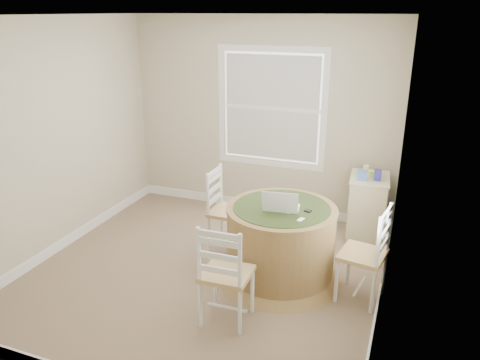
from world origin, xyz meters
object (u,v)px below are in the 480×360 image
at_px(laptop, 281,207).
at_px(corner_chest, 367,208).
at_px(round_table, 281,240).
at_px(chair_left, 229,211).
at_px(chair_right, 363,254).
at_px(chair_near, 227,273).

xyz_separation_m(laptop, corner_chest, (0.71, 1.28, -0.43)).
xyz_separation_m(round_table, chair_left, (-0.74, 0.40, 0.04)).
distance_m(chair_left, corner_chest, 1.67).
relative_size(chair_right, laptop, 2.42).
relative_size(chair_near, corner_chest, 1.19).
distance_m(round_table, corner_chest, 1.42).
distance_m(chair_near, laptop, 0.91).
bearing_deg(chair_right, round_table, -85.94).
xyz_separation_m(chair_left, chair_right, (1.56, -0.48, 0.00)).
xyz_separation_m(chair_near, corner_chest, (0.96, 2.08, -0.07)).
bearing_deg(laptop, corner_chest, -128.32).
relative_size(round_table, chair_near, 1.36).
relative_size(chair_left, chair_near, 1.00).
height_order(chair_left, laptop, laptop).
relative_size(chair_left, corner_chest, 1.19).
height_order(chair_right, laptop, laptop).
height_order(chair_right, corner_chest, chair_right).
bearing_deg(chair_near, chair_right, -145.99).
distance_m(round_table, chair_left, 0.84).
bearing_deg(laptop, chair_right, 168.96).
xyz_separation_m(round_table, chair_near, (-0.24, -0.85, 0.04)).
xyz_separation_m(chair_left, chair_near, (0.49, -1.25, 0.00)).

